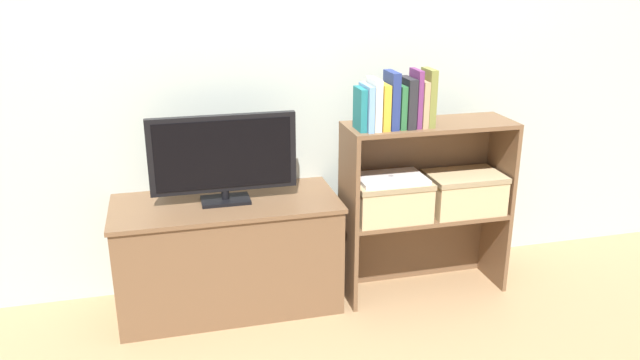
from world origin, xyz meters
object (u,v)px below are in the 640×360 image
book_skyblue (367,107)px  book_charcoal (407,103)px  book_teal (360,109)px  book_navy (391,100)px  book_mustard (382,106)px  laptop (391,178)px  storage_basket_left (390,197)px  book_tan (421,103)px  storage_basket_right (464,190)px  book_ivory (374,104)px  book_plum (416,98)px  tv (223,156)px  book_forest (400,106)px  tv_stand (228,254)px  book_olive (428,98)px

book_skyblue → book_charcoal: (0.19, 0.00, 0.01)m
book_teal → book_navy: bearing=0.0°
book_mustard → laptop: book_mustard is taller
storage_basket_left → book_skyblue: bearing=-170.2°
book_tan → storage_basket_right: bearing=5.2°
book_ivory → book_plum: size_ratio=0.88×
book_navy → storage_basket_left: bearing=47.9°
book_plum → book_ivory: bearing=180.0°
book_teal → book_plum: size_ratio=0.73×
tv → book_navy: bearing=-9.0°
book_mustard → book_charcoal: (0.12, 0.00, 0.01)m
storage_basket_right → storage_basket_left: bearing=180.0°
book_forest → storage_basket_right: (0.36, 0.02, -0.44)m
tv_stand → book_mustard: bearing=-9.7°
book_skyblue → storage_basket_left: size_ratio=0.56×
book_mustard → book_olive: size_ratio=0.78×
tv_stand → book_forest: book_forest is taller
storage_basket_left → laptop: 0.10m
book_teal → book_skyblue: (0.03, 0.00, 0.01)m
book_ivory → storage_basket_left: size_ratio=0.63×
tv_stand → book_plum: 1.13m
tv → storage_basket_right: 1.17m
book_skyblue → book_tan: 0.26m
book_skyblue → book_plum: size_ratio=0.78×
book_charcoal → book_plum: size_ratio=0.86×
book_teal → book_charcoal: size_ratio=0.85×
laptop → book_forest: bearing=-51.4°
tv → book_teal: (0.60, -0.12, 0.21)m
tv_stand → book_skyblue: book_skyblue is taller
book_mustard → book_plum: (0.16, 0.00, 0.03)m
tv_stand → book_mustard: book_mustard is taller
book_teal → book_olive: bearing=0.0°
book_mustard → book_forest: bearing=-0.0°
book_skyblue → laptop: book_skyblue is taller
tv_stand → storage_basket_left: (0.76, -0.10, 0.25)m
book_tan → laptop: (-0.12, 0.02, -0.35)m
book_charcoal → book_olive: (0.10, 0.00, 0.02)m
tv → book_forest: 0.82m
book_ivory → book_navy: (0.08, 0.00, 0.01)m
storage_basket_right → laptop: size_ratio=1.14×
book_skyblue → storage_basket_left: book_skyblue is taller
laptop → book_skyblue: bearing=-170.2°
book_olive → book_tan: bearing=180.0°
book_skyblue → laptop: size_ratio=0.64×
book_ivory → storage_basket_left: 0.47m
book_teal → book_forest: book_forest is taller
book_navy → storage_basket_left: size_ratio=0.71×
book_forest → book_charcoal: bearing=0.0°
book_skyblue → book_plum: book_plum is taller
book_plum → laptop: 0.39m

